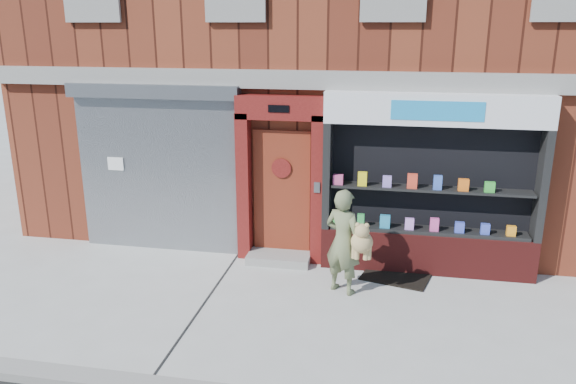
# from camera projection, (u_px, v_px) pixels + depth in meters

# --- Properties ---
(ground) EXTENTS (80.00, 80.00, 0.00)m
(ground) POSITION_uv_depth(u_px,v_px,m) (306.00, 312.00, 8.15)
(ground) COLOR #9E9E99
(ground) RESTS_ON ground
(building) EXTENTS (12.00, 8.16, 8.00)m
(building) POSITION_uv_depth(u_px,v_px,m) (349.00, 25.00, 12.65)
(building) COLOR #582114
(building) RESTS_ON ground
(shutter_bay) EXTENTS (3.10, 0.30, 3.04)m
(shutter_bay) POSITION_uv_depth(u_px,v_px,m) (158.00, 159.00, 10.01)
(shutter_bay) COLOR gray
(shutter_bay) RESTS_ON ground
(red_door_bay) EXTENTS (1.52, 0.58, 2.90)m
(red_door_bay) POSITION_uv_depth(u_px,v_px,m) (281.00, 180.00, 9.62)
(red_door_bay) COLOR #4E0E0D
(red_door_bay) RESTS_ON ground
(pharmacy_bay) EXTENTS (3.50, 0.41, 3.00)m
(pharmacy_bay) POSITION_uv_depth(u_px,v_px,m) (430.00, 193.00, 9.16)
(pharmacy_bay) COLOR #591615
(pharmacy_bay) RESTS_ON ground
(woman) EXTENTS (0.82, 0.63, 1.66)m
(woman) POSITION_uv_depth(u_px,v_px,m) (345.00, 241.00, 8.55)
(woman) COLOR #636C47
(woman) RESTS_ON ground
(doormat) EXTENTS (1.21, 0.99, 0.03)m
(doormat) POSITION_uv_depth(u_px,v_px,m) (396.00, 276.00, 9.29)
(doormat) COLOR black
(doormat) RESTS_ON ground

